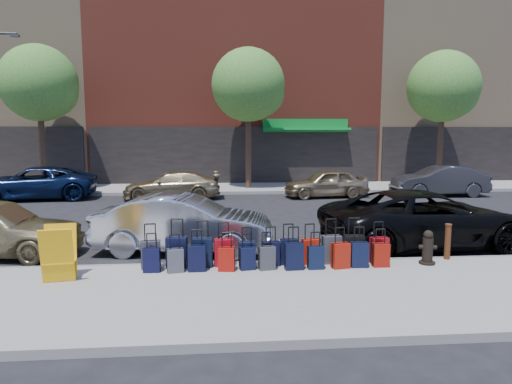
{
  "coord_description": "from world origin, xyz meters",
  "views": [
    {
      "loc": [
        -1.09,
        -14.58,
        3.08
      ],
      "look_at": [
        -0.01,
        -1.5,
        1.36
      ],
      "focal_mm": 32.0,
      "sensor_mm": 36.0,
      "label": 1
    }
  ],
  "objects": [
    {
      "name": "suitcase_front_1",
      "position": [
        -2.01,
        -4.8,
        0.49
      ],
      "size": [
        0.47,
        0.29,
        1.08
      ],
      "rotation": [
        0.0,
        0.0,
        -0.11
      ],
      "color": "black",
      "rests_on": "sidewalk_near"
    },
    {
      "name": "sidewalk_near",
      "position": [
        0.0,
        -6.5,
        0.07
      ],
      "size": [
        60.0,
        4.0,
        0.15
      ],
      "primitive_type": "cube",
      "color": "gray",
      "rests_on": "ground"
    },
    {
      "name": "car_far_1",
      "position": [
        -3.24,
        6.59,
        0.64
      ],
      "size": [
        4.45,
        1.83,
        1.29
      ],
      "primitive_type": "imported",
      "rotation": [
        0.0,
        0.0,
        -1.56
      ],
      "color": "tan",
      "rests_on": "ground"
    },
    {
      "name": "tree_center",
      "position": [
        0.64,
        9.5,
        5.41
      ],
      "size": [
        3.8,
        3.8,
        7.27
      ],
      "color": "black",
      "rests_on": "sidewalk_far"
    },
    {
      "name": "bollard",
      "position": [
        4.2,
        -4.65,
        0.58
      ],
      "size": [
        0.15,
        0.15,
        0.83
      ],
      "color": "#38190C",
      "rests_on": "sidewalk_near"
    },
    {
      "name": "tree_left",
      "position": [
        -9.86,
        9.5,
        5.41
      ],
      "size": [
        3.8,
        3.8,
        7.27
      ],
      "color": "black",
      "rests_on": "sidewalk_far"
    },
    {
      "name": "sidewalk_far",
      "position": [
        0.0,
        10.0,
        0.07
      ],
      "size": [
        60.0,
        4.0,
        0.15
      ],
      "primitive_type": "cube",
      "color": "gray",
      "rests_on": "ground"
    },
    {
      "name": "display_rack",
      "position": [
        -4.26,
        -5.5,
        0.69
      ],
      "size": [
        0.7,
        0.76,
        1.09
      ],
      "rotation": [
        0.0,
        0.0,
        0.15
      ],
      "color": "#F4AD0D",
      "rests_on": "sidewalk_near"
    },
    {
      "name": "suitcase_front_10",
      "position": [
        2.5,
        -4.83,
        0.45
      ],
      "size": [
        0.42,
        0.27,
        0.94
      ],
      "rotation": [
        0.0,
        0.0,
        0.16
      ],
      "color": "maroon",
      "rests_on": "sidewalk_near"
    },
    {
      "name": "car_far_3",
      "position": [
        9.59,
        6.6,
        0.74
      ],
      "size": [
        4.49,
        1.6,
        1.48
      ],
      "primitive_type": "imported",
      "rotation": [
        0.0,
        0.0,
        -1.58
      ],
      "color": "#37373A",
      "rests_on": "ground"
    },
    {
      "name": "suitcase_front_0",
      "position": [
        -2.57,
        -4.81,
        0.46
      ],
      "size": [
        0.44,
        0.28,
        0.98
      ],
      "rotation": [
        0.0,
        0.0,
        0.16
      ],
      "color": "#36363B",
      "rests_on": "sidewalk_near"
    },
    {
      "name": "suitcase_back_7",
      "position": [
        0.98,
        -5.16,
        0.4
      ],
      "size": [
        0.35,
        0.21,
        0.81
      ],
      "rotation": [
        0.0,
        0.0,
        0.04
      ],
      "color": "black",
      "rests_on": "sidewalk_near"
    },
    {
      "name": "suitcase_back_0",
      "position": [
        -2.51,
        -5.09,
        0.41
      ],
      "size": [
        0.35,
        0.2,
        0.83
      ],
      "rotation": [
        0.0,
        0.0,
        -0.01
      ],
      "color": "black",
      "rests_on": "sidewalk_near"
    },
    {
      "name": "car_far_0",
      "position": [
        -9.56,
        7.05,
        0.75
      ],
      "size": [
        5.67,
        3.11,
        1.51
      ],
      "primitive_type": "imported",
      "rotation": [
        0.0,
        0.0,
        -1.45
      ],
      "color": "#0D1939",
      "rests_on": "ground"
    },
    {
      "name": "suitcase_front_9",
      "position": [
        1.92,
        -4.85,
        0.48
      ],
      "size": [
        0.45,
        0.28,
        1.04
      ],
      "rotation": [
        0.0,
        0.0,
        -0.1
      ],
      "color": "black",
      "rests_on": "sidewalk_near"
    },
    {
      "name": "suitcase_back_10",
      "position": [
        2.44,
        -5.11,
        0.41
      ],
      "size": [
        0.36,
        0.21,
        0.84
      ],
      "rotation": [
        0.0,
        0.0,
        -0.02
      ],
      "color": "maroon",
      "rests_on": "sidewalk_near"
    },
    {
      "name": "suitcase_front_4",
      "position": [
        -0.48,
        -4.82,
        0.42
      ],
      "size": [
        0.37,
        0.21,
        0.88
      ],
      "rotation": [
        0.0,
        0.0,
        0.02
      ],
      "color": "black",
      "rests_on": "sidewalk_near"
    },
    {
      "name": "tree_right",
      "position": [
        11.14,
        9.5,
        5.41
      ],
      "size": [
        3.8,
        3.8,
        7.27
      ],
      "color": "black",
      "rests_on": "sidewalk_far"
    },
    {
      "name": "curb_near",
      "position": [
        0.0,
        -4.48,
        0.07
      ],
      "size": [
        60.0,
        0.08,
        0.15
      ],
      "primitive_type": "cube",
      "color": "gray",
      "rests_on": "ground"
    },
    {
      "name": "suitcase_back_8",
      "position": [
        1.53,
        -5.14,
        0.43
      ],
      "size": [
        0.41,
        0.28,
        0.9
      ],
      "rotation": [
        0.0,
        0.0,
        0.19
      ],
      "color": "maroon",
      "rests_on": "sidewalk_near"
    },
    {
      "name": "suitcase_front_5",
      "position": [
        0.05,
        -4.85,
        0.43
      ],
      "size": [
        0.38,
        0.23,
        0.88
      ],
      "rotation": [
        0.0,
        0.0,
        0.07
      ],
      "color": "black",
      "rests_on": "sidewalk_near"
    },
    {
      "name": "suitcase_back_5",
      "position": [
        -0.07,
        -5.12,
        0.41
      ],
      "size": [
        0.37,
        0.25,
        0.82
      ],
      "rotation": [
        0.0,
        0.0,
        0.17
      ],
      "color": "#343438",
      "rests_on": "sidewalk_near"
    },
    {
      "name": "suitcase_back_2",
      "position": [
        -1.57,
        -5.1,
        0.43
      ],
      "size": [
        0.38,
        0.22,
        0.89
      ],
      "rotation": [
        0.0,
        0.0,
        0.02
      ],
      "color": "black",
      "rests_on": "sidewalk_near"
    },
    {
      "name": "suitcase_front_3",
      "position": [
        -0.99,
        -4.77,
        0.46
      ],
      "size": [
        0.41,
        0.24,
        0.97
      ],
      "rotation": [
        0.0,
        0.0,
        0.04
      ],
      "color": "#9D0A14",
      "rests_on": "sidewalk_near"
    },
    {
      "name": "ground",
      "position": [
        0.0,
        0.0,
        0.0
      ],
      "size": [
        120.0,
        120.0,
        0.0
      ],
      "primitive_type": "plane",
      "color": "black",
      "rests_on": "ground"
    },
    {
      "name": "suitcase_back_9",
      "position": [
        1.97,
        -5.1,
        0.43
      ],
      "size": [
        0.38,
        0.23,
        0.89
      ],
      "rotation": [
        0.0,
        0.0,
        -0.05
      ],
      "color": "black",
      "rests_on": "sidewalk_near"
    },
    {
      "name": "building_center",
      "position": [
        0.0,
        17.99,
        9.98
      ],
      "size": [
        17.0,
        12.85,
        20.0
      ],
      "color": "maroon",
      "rests_on": "ground"
    },
    {
      "name": "suitcase_back_3",
      "position": [
        -0.94,
        -5.14,
        0.41
      ],
      "size": [
        0.37,
        0.24,
        0.83
      ],
      "rotation": [
        0.0,
        0.0,
        -0.13
      ],
      "color": "#9B110A",
      "rests_on": "sidewalk_near"
    },
    {
      "name": "suitcase_front_7",
      "position": [
        0.95,
        -4.76,
        0.44
      ],
      "size": [
        0.41,
        0.27,
        0.91
      ],
      "rotation": [
        0.0,
        0.0,
        0.16
      ],
      "color": "#B21C0B",
      "rests_on": "sidewalk_near"
    },
    {
      "name": "car_near_2",
      "position": [
        4.44,
        -2.94,
        0.77
      ],
      "size": [
        5.8,
        3.17,
        1.54
      ],
      "primitive_type": "imported",
      "rotation": [
        0.0,
        0.0,
        1.68
      ],
      "color": "black",
      "rests_on": "ground"
    },
    {
      "name": "fire_hydrant",
      "position": [
        3.56,
        -5.0,
        0.5
      ],
      "size": [
        0.4,
        0.35,
        0.77
      ],
      "rotation": [
        0.0,
        0.0,
        -0.22
      ],
      "color": "black",
      "rests_on": "sidewalk_near"
    },
    {
      "name": "curb_far",
      "position": [
        0.0,
        7.98,
        0.07
      ],
      "size": [
        60.0,
        0.08,
        0.15
      ],
      "primitive_type": "cube",
      "color": "gray",
      "rests_on": "ground"
    },
    {
      "name": "suitcase_front_2",
      "position": [
        -1.46,
        -4.8,
        0.47
      ],
      "size": [
        0.44,
        0.25,
        1.03
      ],
      "rotation": [
        0.0,
        0.0,
        -0.05
      ],
      "color": "black",
      "rests_on": "sidewalk_near"
    },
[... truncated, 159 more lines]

